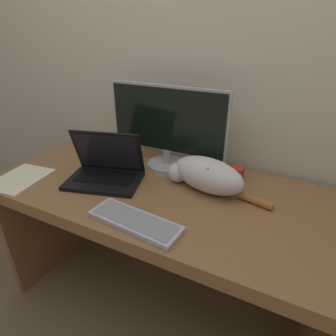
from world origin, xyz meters
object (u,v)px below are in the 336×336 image
(laptop, at_px, (105,171))
(cat, at_px, (206,174))
(monitor, at_px, (167,126))
(external_keyboard, at_px, (135,221))

(laptop, xyz_separation_m, cat, (0.46, 0.14, 0.03))
(monitor, distance_m, external_keyboard, 0.55)
(monitor, bearing_deg, laptop, -125.86)
(cat, bearing_deg, monitor, 165.03)
(external_keyboard, bearing_deg, monitor, 108.21)
(monitor, xyz_separation_m, cat, (0.27, -0.14, -0.14))
(laptop, distance_m, external_keyboard, 0.39)
(monitor, relative_size, external_keyboard, 1.64)
(external_keyboard, height_order, cat, cat)
(monitor, bearing_deg, cat, -27.03)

